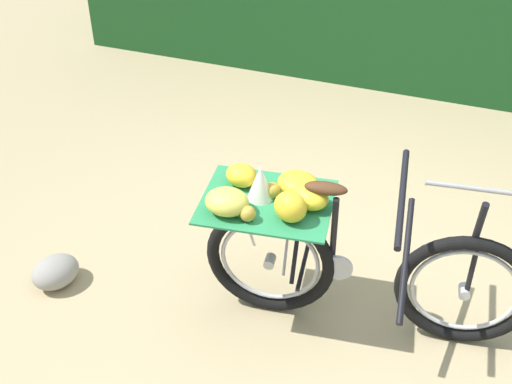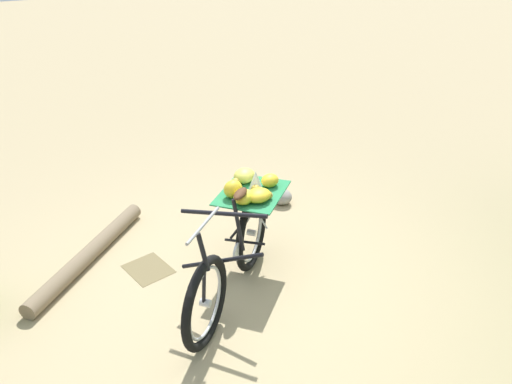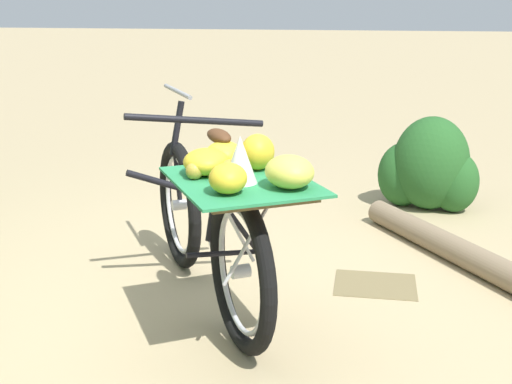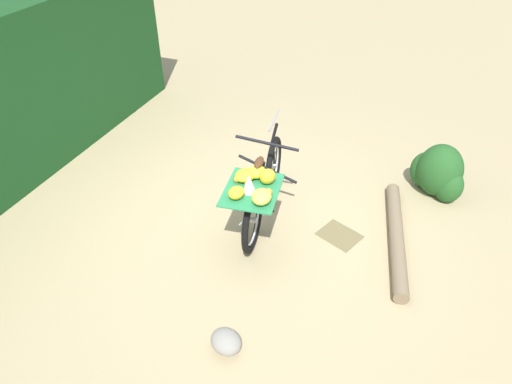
{
  "view_description": "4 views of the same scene",
  "coord_description": "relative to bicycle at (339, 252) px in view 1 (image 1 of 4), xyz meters",
  "views": [
    {
      "loc": [
        2.28,
        1.58,
        2.79
      ],
      "look_at": [
        0.42,
        -0.19,
        0.93
      ],
      "focal_mm": 45.39,
      "sensor_mm": 36.0,
      "label": 1
    },
    {
      "loc": [
        -2.64,
        2.24,
        2.72
      ],
      "look_at": [
        0.22,
        -0.22,
        0.81
      ],
      "focal_mm": 33.62,
      "sensor_mm": 36.0,
      "label": 2
    },
    {
      "loc": [
        0.8,
        -2.91,
        1.51
      ],
      "look_at": [
        0.36,
        -0.32,
        0.76
      ],
      "focal_mm": 47.8,
      "sensor_mm": 36.0,
      "label": 3
    },
    {
      "loc": [
        2.84,
        -2.81,
        3.5
      ],
      "look_at": [
        0.35,
        -0.24,
        0.79
      ],
      "focal_mm": 31.95,
      "sensor_mm": 36.0,
      "label": 4
    }
  ],
  "objects": [
    {
      "name": "path_stone",
      "position": [
        0.93,
        -1.41,
        -0.42
      ],
      "size": [
        0.29,
        0.25,
        0.18
      ],
      "primitive_type": "ellipsoid",
      "color": "gray",
      "rests_on": "ground_plane"
    },
    {
      "name": "ground_plane",
      "position": [
        -0.09,
        -0.11,
        -0.51
      ],
      "size": [
        60.0,
        60.0,
        0.0
      ],
      "primitive_type": "plane",
      "color": "tan"
    },
    {
      "name": "bicycle",
      "position": [
        0.0,
        0.0,
        0.0
      ],
      "size": [
        1.16,
        1.68,
        1.03
      ],
      "rotation": [
        0.0,
        0.0,
        2.1
      ],
      "color": "black",
      "rests_on": "ground_plane"
    }
  ]
}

